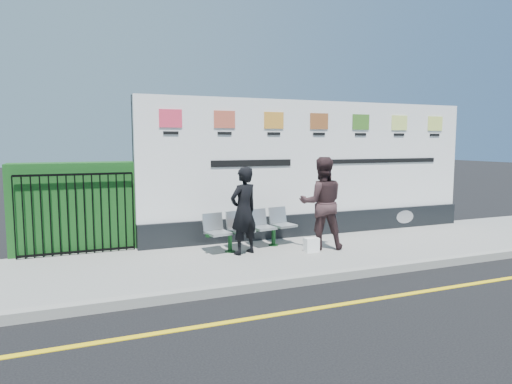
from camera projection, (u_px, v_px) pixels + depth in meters
ground at (416, 293)px, 6.71m from camera, size 80.00×80.00×0.00m
pavement at (327, 251)px, 9.00m from camera, size 14.00×3.00×0.12m
kerb at (374, 271)px, 7.62m from camera, size 14.00×0.18×0.14m
yellow_line at (416, 293)px, 6.71m from camera, size 14.00×0.10×0.01m
billboard at (316, 177)px, 10.28m from camera, size 8.00×0.30×3.00m
hedge at (76, 206)px, 8.84m from camera, size 2.35×0.70×1.70m
railing at (76, 214)px, 8.43m from camera, size 2.05×0.06×1.54m
bench at (252, 238)px, 8.97m from camera, size 1.99×0.84×0.41m
woman_left at (244, 211)px, 8.48m from camera, size 0.70×0.58×1.64m
woman_right at (322, 203)px, 8.92m from camera, size 1.05×0.93×1.81m
handbag_brown at (241, 224)px, 8.80m from camera, size 0.27×0.12×0.21m
carrier_bag_white at (312, 245)px, 8.71m from camera, size 0.27×0.16×0.27m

